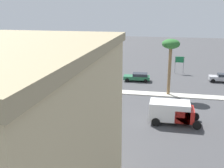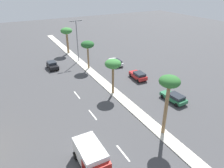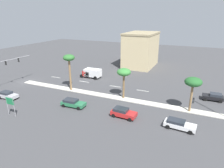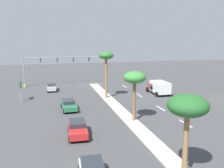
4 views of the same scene
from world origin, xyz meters
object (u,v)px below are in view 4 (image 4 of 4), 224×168
object	(u,v)px
traffic_signal_gantry	(48,65)
sedan_green_leading	(69,105)
sedan_red_far	(78,128)
palm_tree_far	(188,108)
directional_road_sign	(21,87)
box_truck	(159,87)
palm_tree_inboard	(135,79)
sedan_silver_near	(51,87)
palm_tree_rear	(106,59)

from	to	relation	value
traffic_signal_gantry	sedan_green_leading	world-z (taller)	traffic_signal_gantry
sedan_red_far	sedan_green_leading	bearing A→B (deg)	-89.04
palm_tree_far	sedan_green_leading	size ratio (longest dim) A/B	1.35
directional_road_sign	box_truck	distance (m)	24.11
palm_tree_inboard	box_truck	distance (m)	16.45
sedan_silver_near	sedan_green_leading	size ratio (longest dim) A/B	0.87
directional_road_sign	box_truck	xyz separation A→B (m)	(-24.06, 1.24, -1.04)
box_truck	palm_tree_rear	bearing A→B (deg)	3.35
directional_road_sign	sedan_silver_near	world-z (taller)	directional_road_sign
sedan_green_leading	box_truck	size ratio (longest dim) A/B	0.83
palm_tree_far	box_truck	size ratio (longest dim) A/B	1.12
directional_road_sign	sedan_silver_near	distance (m)	8.60
directional_road_sign	sedan_red_far	size ratio (longest dim) A/B	0.77
traffic_signal_gantry	palm_tree_far	xyz separation A→B (m)	(-9.45, 39.01, 0.79)
palm_tree_rear	sedan_green_leading	size ratio (longest dim) A/B	1.76
directional_road_sign	palm_tree_rear	xyz separation A→B (m)	(-13.93, 1.83, 4.47)
palm_tree_rear	palm_tree_inboard	size ratio (longest dim) A/B	1.30
palm_tree_far	box_truck	xyz separation A→B (m)	(-10.23, -25.34, -3.97)
directional_road_sign	sedan_red_far	bearing A→B (deg)	113.55
traffic_signal_gantry	sedan_green_leading	xyz separation A→B (m)	(-2.79, 19.48, -3.76)
sedan_green_leading	box_truck	xyz separation A→B (m)	(-16.89, -5.82, 0.58)
traffic_signal_gantry	palm_tree_far	bearing A→B (deg)	103.61
sedan_green_leading	palm_tree_rear	bearing A→B (deg)	-142.33
palm_tree_inboard	sedan_green_leading	distance (m)	11.15
sedan_silver_near	sedan_red_far	xyz separation A→B (m)	(-2.47, 23.74, 0.02)
palm_tree_far	sedan_red_far	size ratio (longest dim) A/B	1.45
sedan_green_leading	sedan_red_far	size ratio (longest dim) A/B	1.07
palm_tree_rear	sedan_red_far	distance (m)	17.46
directional_road_sign	palm_tree_inboard	xyz separation A→B (m)	(-14.55, 14.06, 2.93)
palm_tree_rear	sedan_silver_near	distance (m)	13.98
palm_tree_far	palm_tree_rear	bearing A→B (deg)	-90.25
traffic_signal_gantry	palm_tree_inboard	bearing A→B (deg)	110.99
palm_tree_inboard	sedan_red_far	bearing A→B (deg)	20.94
sedan_green_leading	sedan_silver_near	bearing A→B (deg)	-80.63
palm_tree_far	sedan_silver_near	size ratio (longest dim) A/B	1.56
palm_tree_rear	palm_tree_far	xyz separation A→B (m)	(0.11, 24.75, -1.54)
traffic_signal_gantry	palm_tree_far	distance (m)	40.15
sedan_green_leading	box_truck	world-z (taller)	box_truck
sedan_silver_near	sedan_green_leading	world-z (taller)	sedan_silver_near
palm_tree_rear	palm_tree_far	bearing A→B (deg)	89.75
traffic_signal_gantry	sedan_green_leading	bearing A→B (deg)	98.14
palm_tree_far	directional_road_sign	bearing A→B (deg)	-62.52
palm_tree_far	box_truck	bearing A→B (deg)	-111.98
directional_road_sign	traffic_signal_gantry	bearing A→B (deg)	-109.42
directional_road_sign	palm_tree_far	size ratio (longest dim) A/B	0.53
sedan_red_far	directional_road_sign	bearing A→B (deg)	-66.45
palm_tree_rear	sedan_silver_near	size ratio (longest dim) A/B	2.02
palm_tree_inboard	palm_tree_far	size ratio (longest dim) A/B	1.00
traffic_signal_gantry	palm_tree_far	size ratio (longest dim) A/B	2.90
sedan_green_leading	box_truck	bearing A→B (deg)	-161.00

